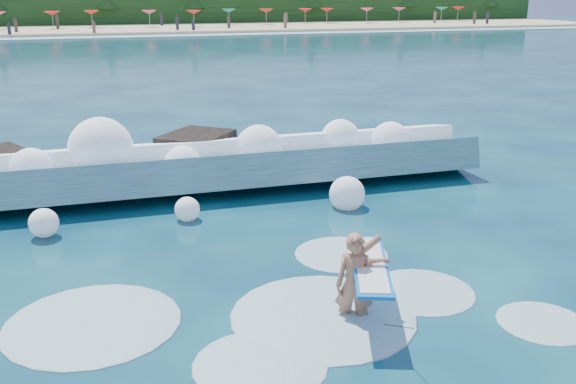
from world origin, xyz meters
The scene contains 11 objects.
ground centered at (0.00, 0.00, 0.00)m, with size 200.00×200.00×0.00m, color #07213D.
beach centered at (0.00, 78.00, 0.20)m, with size 140.00×20.00×0.40m, color tan.
wet_band centered at (0.00, 67.00, 0.04)m, with size 140.00×5.00×0.08m, color silver.
treeline centered at (0.00, 88.00, 2.50)m, with size 140.00×4.00×5.00m, color black.
breaking_wave centered at (-0.67, 6.72, 0.53)m, with size 17.65×2.77×1.52m.
rock_cluster centered at (-2.44, 7.68, 0.44)m, with size 8.43×3.24×1.40m.
surfer_with_board centered at (1.71, -1.17, 0.64)m, with size 1.33×2.92×1.74m.
wave_spray centered at (-0.83, 6.74, 1.00)m, with size 15.00×4.35×2.10m.
surf_foam centered at (0.39, -0.65, 0.00)m, with size 9.09×5.35×0.15m.
beach_umbrellas centered at (0.00, 80.31, 2.25)m, with size 110.07×6.95×0.50m.
beachgoers centered at (6.20, 74.83, 1.09)m, with size 107.27×12.74×1.94m.
Camera 1 is at (-2.14, -9.81, 5.11)m, focal length 40.00 mm.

